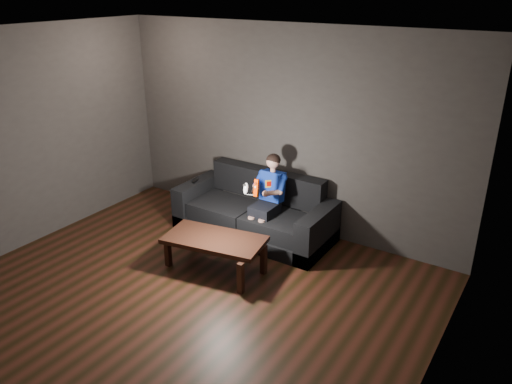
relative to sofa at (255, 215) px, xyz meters
The scene contains 10 objects.
floor 2.06m from the sofa, 85.08° to the right, with size 5.00×5.00×0.00m, color black.
back_wall 1.19m from the sofa, 69.50° to the left, with size 5.00×0.04×2.70m, color #3B3534.
right_wall 3.53m from the sofa, 37.23° to the right, with size 0.04×5.00×2.70m, color #3B3534.
ceiling 3.18m from the sofa, 85.08° to the right, with size 5.00×5.00×0.02m, color silver.
sofa is the anchor object (origin of this frame).
child 0.49m from the sofa, 13.33° to the right, with size 0.43×0.53×1.06m.
wii_remote_red 0.85m from the sofa, 55.58° to the right, with size 0.06×0.08×0.21m.
nunchuk_white 0.77m from the sofa, 70.21° to the right, with size 0.07×0.10×0.15m.
wii_remote_black 1.00m from the sofa, behind, with size 0.08×0.15×0.03m.
coffee_table 1.04m from the sofa, 84.15° to the right, with size 1.24×0.77×0.42m.
Camera 1 is at (3.09, -3.01, 3.15)m, focal length 35.00 mm.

